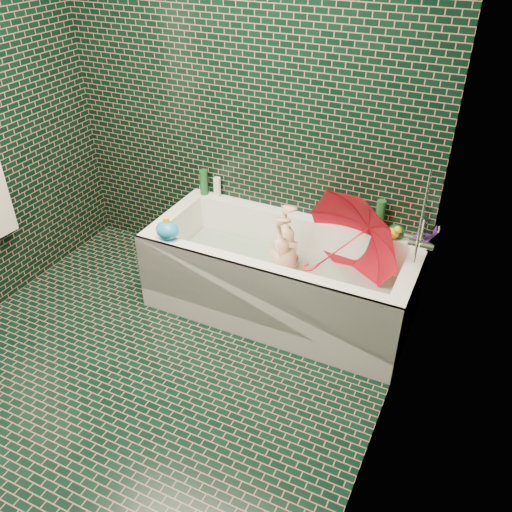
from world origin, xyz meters
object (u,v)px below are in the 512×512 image
at_px(bathtub, 279,284).
at_px(umbrella, 341,248).
at_px(rubber_duck, 393,233).
at_px(child, 287,273).
at_px(bath_toy, 167,230).

distance_m(bathtub, umbrella, 0.51).
bearing_deg(rubber_duck, child, -128.03).
distance_m(rubber_duck, bath_toy, 1.40).
bearing_deg(child, rubber_duck, 114.38).
relative_size(bathtub, bath_toy, 11.28).
bearing_deg(bath_toy, child, 22.72).
distance_m(child, bath_toy, 0.81).
height_order(umbrella, bath_toy, umbrella).
bearing_deg(umbrella, bathtub, -144.74).
distance_m(child, rubber_duck, 0.71).
relative_size(rubber_duck, bath_toy, 0.84).
bearing_deg(umbrella, child, -144.18).
xyz_separation_m(child, umbrella, (0.32, 0.06, 0.25)).
xyz_separation_m(child, bath_toy, (-0.69, -0.29, 0.30)).
relative_size(bathtub, umbrella, 2.60).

